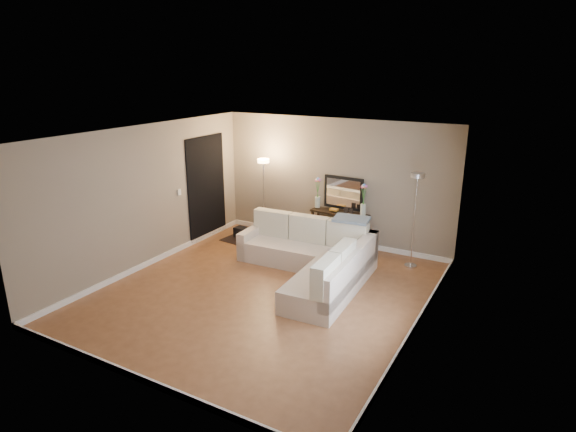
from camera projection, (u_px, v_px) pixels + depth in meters
The scene contains 23 objects.
floor at pixel (265, 292), 7.96m from camera, with size 5.00×5.50×0.01m, color brown.
ceiling at pixel (262, 134), 7.18m from camera, with size 5.00×5.50×0.01m, color white.
wall_back at pixel (334, 182), 9.87m from camera, with size 5.00×0.02×2.60m, color gray.
wall_front at pixel (130, 283), 5.27m from camera, with size 5.00×0.02×2.60m, color gray.
wall_left at pixel (146, 197), 8.73m from camera, with size 0.02×5.50×2.60m, color gray.
wall_right at pixel (423, 245), 6.40m from camera, with size 0.02×5.50×2.60m, color gray.
baseboard_back at pixel (332, 239), 10.22m from camera, with size 5.00×0.03×0.10m, color white.
baseboard_front at pixel (142, 379), 5.66m from camera, with size 5.00×0.03×0.10m, color white.
baseboard_left at pixel (153, 261), 9.10m from camera, with size 0.03×5.50×0.10m, color white.
baseboard_right at pixel (414, 327), 6.79m from camera, with size 0.03×5.50×0.10m, color white.
doorway at pixel (207, 188), 10.20m from camera, with size 0.02×1.20×2.20m, color black.
switch_plate at pixel (179, 192), 9.46m from camera, with size 0.02×0.08×0.12m, color white.
sectional_sofa at pixel (314, 258), 8.51m from camera, with size 2.62×2.44×0.89m.
throw_blanket at pixel (351, 219), 8.67m from camera, with size 0.64×0.37×0.05m, color slate.
console_table at pixel (336, 227), 9.87m from camera, with size 1.22×0.39×0.74m.
leaning_mirror at pixel (343, 193), 9.76m from camera, with size 0.86×0.09×0.67m.
table_decor at pixel (339, 210), 9.70m from camera, with size 0.51×0.12×0.12m.
flower_vase_left at pixel (318, 195), 9.91m from camera, with size 0.14×0.12×0.64m.
flower_vase_right at pixel (363, 202), 9.39m from camera, with size 0.14×0.12×0.64m.
floor_lamp_lit at pixel (264, 183), 10.16m from camera, with size 0.27×0.27×1.72m.
floor_lamp_unlit at pixel (416, 202), 8.60m from camera, with size 0.30×0.30×1.78m.
charcoal_rug at pixel (252, 240), 10.32m from camera, with size 1.12×0.84×0.01m, color black.
black_bag at pixel (242, 232), 10.29m from camera, with size 0.32×0.22×0.21m, color black.
Camera 1 is at (3.85, -6.12, 3.58)m, focal length 30.00 mm.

